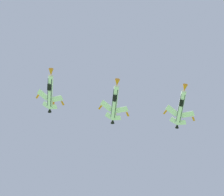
{
  "coord_description": "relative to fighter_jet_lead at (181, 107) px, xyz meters",
  "views": [
    {
      "loc": [
        3.11,
        -0.9,
        1.9
      ],
      "look_at": [
        21.07,
        53.47,
        116.99
      ],
      "focal_mm": 63.15,
      "sensor_mm": 36.0,
      "label": 1
    }
  ],
  "objects": [
    {
      "name": "fighter_jet_lead",
      "position": [
        0.0,
        0.0,
        0.0
      ],
      "size": [
        9.99,
        15.84,
        4.73
      ],
      "rotation": [
        0.0,
        -0.32,
        2.92
      ],
      "color": "white"
    },
    {
      "name": "fighter_jet_left_wing",
      "position": [
        -20.96,
        4.9,
        -0.29
      ],
      "size": [
        9.92,
        15.84,
        4.82
      ],
      "rotation": [
        0.0,
        -0.34,
        2.92
      ],
      "color": "white"
    },
    {
      "name": "fighter_jet_right_wing",
      "position": [
        -41.72,
        10.11,
        4.55
      ],
      "size": [
        9.86,
        15.84,
        4.9
      ],
      "rotation": [
        0.0,
        -0.36,
        2.92
      ],
      "color": "white"
    }
  ]
}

